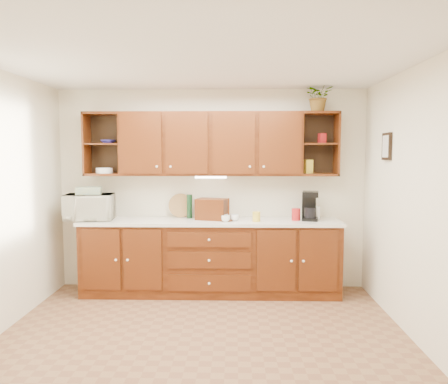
{
  "coord_description": "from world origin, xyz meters",
  "views": [
    {
      "loc": [
        0.3,
        -3.97,
        1.78
      ],
      "look_at": [
        0.18,
        1.15,
        1.32
      ],
      "focal_mm": 35.0,
      "sensor_mm": 36.0,
      "label": 1
    }
  ],
  "objects_px": {
    "bread_box": "(212,209)",
    "microwave": "(89,207)",
    "coffee_maker": "(310,206)",
    "potted_plant": "(319,96)"
  },
  "relations": [
    {
      "from": "microwave",
      "to": "bread_box",
      "type": "relative_size",
      "value": 1.55
    },
    {
      "from": "microwave",
      "to": "coffee_maker",
      "type": "distance_m",
      "value": 2.77
    },
    {
      "from": "bread_box",
      "to": "coffee_maker",
      "type": "relative_size",
      "value": 1.05
    },
    {
      "from": "microwave",
      "to": "bread_box",
      "type": "distance_m",
      "value": 1.54
    },
    {
      "from": "bread_box",
      "to": "potted_plant",
      "type": "bearing_deg",
      "value": 19.01
    },
    {
      "from": "bread_box",
      "to": "microwave",
      "type": "bearing_deg",
      "value": -162.04
    },
    {
      "from": "coffee_maker",
      "to": "potted_plant",
      "type": "bearing_deg",
      "value": 46.39
    },
    {
      "from": "bread_box",
      "to": "potted_plant",
      "type": "xyz_separation_m",
      "value": [
        1.33,
        0.07,
        1.4
      ]
    },
    {
      "from": "microwave",
      "to": "potted_plant",
      "type": "xyz_separation_m",
      "value": [
        2.87,
        0.12,
        1.38
      ]
    },
    {
      "from": "potted_plant",
      "to": "coffee_maker",
      "type": "bearing_deg",
      "value": -144.88
    }
  ]
}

